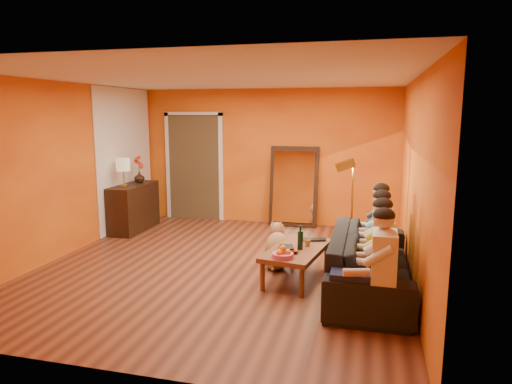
% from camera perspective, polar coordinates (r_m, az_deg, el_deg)
% --- Properties ---
extents(room_shell, '(5.00, 5.50, 2.60)m').
position_cam_1_polar(room_shell, '(6.59, -3.23, 2.51)').
color(room_shell, brown).
rests_on(room_shell, ground).
extents(white_accent, '(0.02, 1.90, 2.58)m').
position_cam_1_polar(white_accent, '(8.86, -16.03, 4.03)').
color(white_accent, white).
rests_on(white_accent, wall_left).
extents(doorway_recess, '(1.06, 0.30, 2.10)m').
position_cam_1_polar(doorway_recess, '(9.42, -7.44, 3.13)').
color(doorway_recess, '#3F2D19').
rests_on(doorway_recess, floor).
extents(door_jamb_left, '(0.08, 0.06, 2.20)m').
position_cam_1_polar(door_jamb_left, '(9.53, -10.90, 3.12)').
color(door_jamb_left, white).
rests_on(door_jamb_left, wall_back).
extents(door_jamb_right, '(0.08, 0.06, 2.20)m').
position_cam_1_polar(door_jamb_right, '(9.11, -4.38, 2.96)').
color(door_jamb_right, white).
rests_on(door_jamb_right, wall_back).
extents(door_header, '(1.22, 0.06, 0.08)m').
position_cam_1_polar(door_header, '(9.24, -7.87, 9.64)').
color(door_header, white).
rests_on(door_header, wall_back).
extents(mirror_frame, '(0.92, 0.27, 1.51)m').
position_cam_1_polar(mirror_frame, '(8.72, 4.73, 0.71)').
color(mirror_frame, black).
rests_on(mirror_frame, floor).
extents(mirror_glass, '(0.78, 0.21, 1.35)m').
position_cam_1_polar(mirror_glass, '(8.68, 4.69, 0.67)').
color(mirror_glass, white).
rests_on(mirror_glass, mirror_frame).
extents(sideboard, '(0.44, 1.18, 0.85)m').
position_cam_1_polar(sideboard, '(8.69, -15.02, -1.86)').
color(sideboard, black).
rests_on(sideboard, floor).
extents(table_lamp, '(0.24, 0.24, 0.51)m').
position_cam_1_polar(table_lamp, '(8.32, -16.23, 2.32)').
color(table_lamp, beige).
rests_on(table_lamp, sideboard).
extents(sofa, '(2.39, 0.93, 0.70)m').
position_cam_1_polar(sofa, '(5.82, 14.04, -8.36)').
color(sofa, black).
rests_on(sofa, floor).
extents(coffee_table, '(0.81, 1.31, 0.42)m').
position_cam_1_polar(coffee_table, '(6.02, 5.10, -8.89)').
color(coffee_table, brown).
rests_on(coffee_table, floor).
extents(floor_lamp, '(0.33, 0.28, 1.44)m').
position_cam_1_polar(floor_lamp, '(6.98, 11.91, -2.09)').
color(floor_lamp, '#B69235').
rests_on(floor_lamp, floor).
extents(dog, '(0.43, 0.60, 0.65)m').
position_cam_1_polar(dog, '(6.40, 2.66, -6.65)').
color(dog, '#A76A4B').
rests_on(dog, floor).
extents(person_far_left, '(0.70, 0.44, 1.22)m').
position_cam_1_polar(person_far_left, '(4.79, 15.65, -9.14)').
color(person_far_left, beige).
rests_on(person_far_left, sofa).
extents(person_mid_left, '(0.70, 0.44, 1.22)m').
position_cam_1_polar(person_mid_left, '(5.32, 15.53, -7.24)').
color(person_mid_left, gold).
rests_on(person_mid_left, sofa).
extents(person_mid_right, '(0.70, 0.44, 1.22)m').
position_cam_1_polar(person_mid_right, '(5.85, 15.43, -5.68)').
color(person_mid_right, '#91C0E0').
rests_on(person_mid_right, sofa).
extents(person_far_right, '(0.70, 0.44, 1.22)m').
position_cam_1_polar(person_far_right, '(6.38, 15.35, -4.38)').
color(person_far_right, '#2D2D31').
rests_on(person_far_right, sofa).
extents(fruit_bowl, '(0.26, 0.26, 0.16)m').
position_cam_1_polar(fruit_bowl, '(5.52, 3.36, -7.43)').
color(fruit_bowl, '#D84C75').
rests_on(fruit_bowl, coffee_table).
extents(wine_bottle, '(0.07, 0.07, 0.31)m').
position_cam_1_polar(wine_bottle, '(5.86, 5.56, -5.69)').
color(wine_bottle, black).
rests_on(wine_bottle, coffee_table).
extents(tumbler, '(0.12, 0.12, 0.09)m').
position_cam_1_polar(tumbler, '(6.04, 6.45, -6.32)').
color(tumbler, '#B27F3F').
rests_on(tumbler, coffee_table).
extents(laptop, '(0.39, 0.30, 0.03)m').
position_cam_1_polar(laptop, '(6.26, 7.28, -6.04)').
color(laptop, black).
rests_on(laptop, coffee_table).
extents(book_lower, '(0.29, 0.33, 0.03)m').
position_cam_1_polar(book_lower, '(5.79, 3.04, -7.30)').
color(book_lower, black).
rests_on(book_lower, coffee_table).
extents(book_mid, '(0.25, 0.30, 0.02)m').
position_cam_1_polar(book_mid, '(5.79, 3.16, -7.06)').
color(book_mid, red).
rests_on(book_mid, book_lower).
extents(book_upper, '(0.22, 0.26, 0.02)m').
position_cam_1_polar(book_upper, '(5.77, 3.03, -6.91)').
color(book_upper, black).
rests_on(book_upper, book_mid).
extents(vase, '(0.20, 0.20, 0.20)m').
position_cam_1_polar(vase, '(8.82, -14.38, 1.81)').
color(vase, black).
rests_on(vase, sideboard).
extents(flowers, '(0.17, 0.17, 0.51)m').
position_cam_1_polar(flowers, '(8.79, -14.46, 3.57)').
color(flowers, red).
rests_on(flowers, vase).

